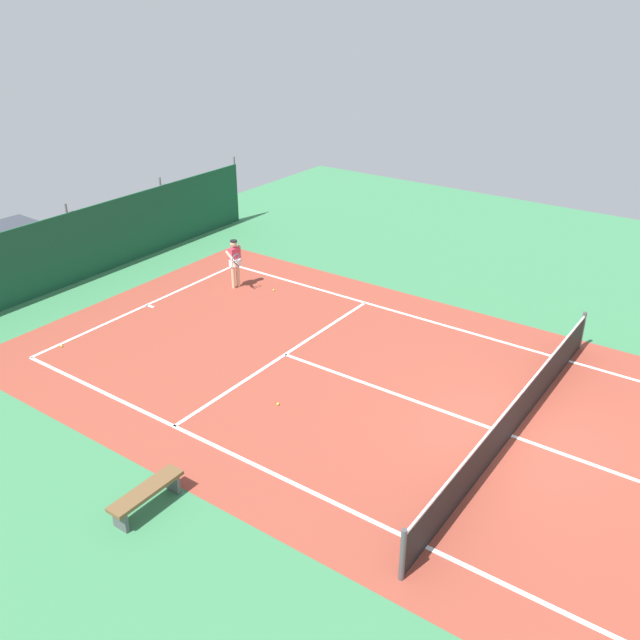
% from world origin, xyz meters
% --- Properties ---
extents(ground_plane, '(36.00, 36.00, 0.00)m').
position_xyz_m(ground_plane, '(0.00, 0.00, 0.00)').
color(ground_plane, '#387A4C').
extents(court_surface, '(11.02, 26.60, 0.01)m').
position_xyz_m(court_surface, '(0.00, 0.00, 0.00)').
color(court_surface, brown).
rests_on(court_surface, ground).
extents(tennis_net, '(10.12, 0.10, 1.10)m').
position_xyz_m(tennis_net, '(0.00, 0.00, 0.51)').
color(tennis_net, black).
rests_on(tennis_net, ground).
extents(back_fence, '(16.30, 0.98, 2.70)m').
position_xyz_m(back_fence, '(-0.00, 15.75, 0.67)').
color(back_fence, '#14472D').
rests_on(back_fence, ground).
extents(tennis_player, '(0.77, 0.71, 1.64)m').
position_xyz_m(tennis_player, '(2.69, 10.55, 0.96)').
color(tennis_player, '#D8AD8C').
rests_on(tennis_player, ground).
extents(tennis_ball_near_player, '(0.07, 0.07, 0.07)m').
position_xyz_m(tennis_ball_near_player, '(-2.04, 5.02, 0.03)').
color(tennis_ball_near_player, '#CCDB33').
rests_on(tennis_ball_near_player, ground).
extents(tennis_ball_midcourt, '(0.07, 0.07, 0.07)m').
position_xyz_m(tennis_ball_midcourt, '(-3.25, 11.74, 0.03)').
color(tennis_ball_midcourt, '#CCDB33').
rests_on(tennis_ball_midcourt, ground).
extents(tennis_ball_by_sideline, '(0.07, 0.07, 0.07)m').
position_xyz_m(tennis_ball_by_sideline, '(3.16, 9.35, 0.03)').
color(tennis_ball_by_sideline, '#CCDB33').
rests_on(tennis_ball_by_sideline, ground).
extents(parked_car, '(2.14, 4.26, 1.68)m').
position_xyz_m(parked_car, '(-0.53, 17.67, 0.84)').
color(parked_car, silver).
rests_on(parked_car, ground).
extents(courtside_bench, '(1.60, 0.40, 0.49)m').
position_xyz_m(courtside_bench, '(-6.31, 4.81, 0.37)').
color(courtside_bench, brown).
rests_on(courtside_bench, ground).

